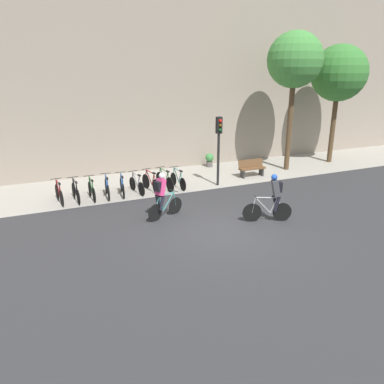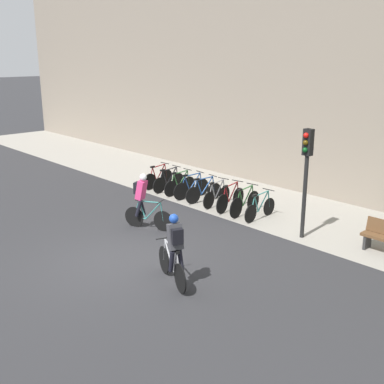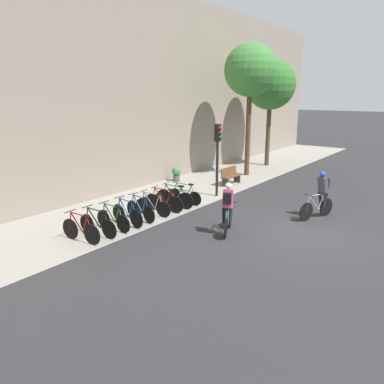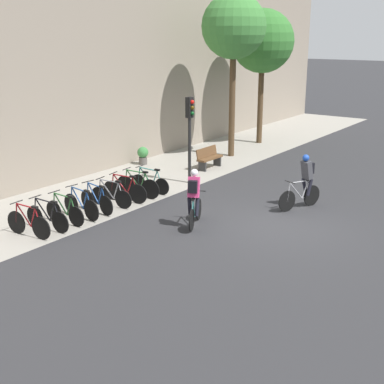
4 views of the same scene
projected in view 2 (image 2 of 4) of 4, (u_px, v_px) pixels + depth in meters
The scene contains 15 objects.
ground at pixel (118, 260), 12.83m from camera, with size 200.00×200.00×0.00m, color #2B2B2D.
kerb_strip at pixel (273, 207), 17.27m from camera, with size 44.00×4.50×0.01m, color gray.
building_facade at pixel (322, 69), 17.62m from camera, with size 44.00×0.60×9.52m, color gray.
cyclist_pink at pixel (143, 199), 14.91m from camera, with size 1.56×0.74×1.77m.
cyclist_grey at pixel (174, 248), 11.17m from camera, with size 1.70×0.72×1.79m.
parked_bike_0 at pixel (158, 178), 19.60m from camera, with size 0.46×1.64×0.97m.
parked_bike_1 at pixel (169, 181), 19.14m from camera, with size 0.46×1.68×0.96m.
parked_bike_2 at pixel (180, 185), 18.67m from camera, with size 0.46×1.60×0.95m.
parked_bike_3 at pixel (191, 188), 18.21m from camera, with size 0.46×1.67×0.97m.
parked_bike_4 at pixel (204, 192), 17.74m from camera, with size 0.46×1.62×0.96m.
parked_bike_5 at pixel (217, 195), 17.28m from camera, with size 0.46×1.59×0.95m.
parked_bike_6 at pixel (230, 199), 16.81m from camera, with size 0.46×1.71×0.98m.
parked_bike_7 at pixel (245, 203), 16.34m from camera, with size 0.46×1.75×0.99m.
parked_bike_8 at pixel (260, 208), 15.89m from camera, with size 0.46×1.65×0.94m.
traffic_light_pole at pixel (306, 163), 13.77m from camera, with size 0.26×0.30×3.26m.
Camera 2 is at (9.97, -6.65, 5.32)m, focal length 45.00 mm.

